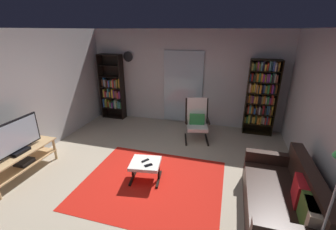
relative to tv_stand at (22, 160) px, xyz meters
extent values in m
plane|color=tan|center=(2.31, 0.50, -0.32)|extent=(7.02, 7.02, 0.00)
cube|color=silver|center=(2.31, 3.40, 0.98)|extent=(5.60, 0.06, 2.60)
cube|color=silver|center=(-0.39, 0.50, 0.98)|extent=(0.06, 6.00, 2.60)
cube|color=silver|center=(2.29, 3.33, 0.73)|extent=(1.10, 0.01, 2.00)
cube|color=red|center=(2.38, 0.41, -0.32)|extent=(2.45, 2.06, 0.01)
cube|color=tan|center=(0.00, -0.01, 0.15)|extent=(0.40, 1.36, 0.02)
cube|color=tan|center=(0.00, -0.01, -0.10)|extent=(0.36, 1.30, 0.02)
cylinder|color=tan|center=(0.15, 0.63, -0.09)|extent=(0.05, 0.05, 0.46)
cylinder|color=tan|center=(-0.15, 0.63, -0.09)|extent=(0.05, 0.05, 0.46)
cube|color=black|center=(0.00, 0.03, -0.06)|extent=(0.24, 0.28, 0.07)
cube|color=black|center=(0.00, -0.01, 0.19)|extent=(0.20, 0.32, 0.05)
cube|color=black|center=(0.00, -0.01, 0.50)|extent=(0.04, 0.96, 0.57)
cube|color=silver|center=(0.02, -0.01, 0.50)|extent=(0.01, 0.90, 0.51)
cube|color=black|center=(-0.17, 3.16, 0.64)|extent=(0.02, 0.30, 1.92)
cube|color=black|center=(0.50, 3.16, 0.64)|extent=(0.02, 0.30, 1.92)
cube|color=black|center=(0.16, 3.30, 0.64)|extent=(0.69, 0.02, 1.92)
cube|color=black|center=(0.16, 3.16, -0.31)|extent=(0.66, 0.28, 0.02)
cube|color=black|center=(0.16, 3.16, 0.00)|extent=(0.66, 0.28, 0.02)
cube|color=black|center=(0.16, 3.16, 0.32)|extent=(0.66, 0.28, 0.02)
cube|color=black|center=(0.16, 3.16, 0.64)|extent=(0.66, 0.28, 0.02)
cube|color=black|center=(0.16, 3.16, 0.96)|extent=(0.66, 0.28, 0.02)
cube|color=black|center=(0.16, 3.16, 1.28)|extent=(0.66, 0.28, 0.02)
cube|color=black|center=(0.16, 3.16, 1.58)|extent=(0.66, 0.28, 0.02)
cube|color=blue|center=(-0.13, 3.16, 0.14)|extent=(0.03, 0.21, 0.26)
cube|color=olive|center=(-0.09, 3.15, 0.12)|extent=(0.03, 0.15, 0.23)
cube|color=olive|center=(-0.04, 3.15, 0.14)|extent=(0.03, 0.15, 0.27)
cube|color=red|center=(-0.01, 3.16, 0.09)|extent=(0.02, 0.11, 0.18)
cube|color=#9C9F2E|center=(0.03, 3.18, 0.12)|extent=(0.02, 0.14, 0.22)
cube|color=red|center=(0.06, 3.18, 0.09)|extent=(0.03, 0.14, 0.16)
cube|color=#418952|center=(0.10, 3.14, 0.09)|extent=(0.04, 0.22, 0.18)
cube|color=purple|center=(0.15, 3.15, 0.08)|extent=(0.03, 0.23, 0.16)
cube|color=teal|center=(0.19, 3.17, 0.12)|extent=(0.04, 0.12, 0.23)
cube|color=teal|center=(0.23, 3.17, 0.11)|extent=(0.03, 0.21, 0.22)
cube|color=beige|center=(0.27, 3.14, 0.14)|extent=(0.03, 0.22, 0.26)
cube|color=#438E45|center=(0.32, 3.14, 0.09)|extent=(0.03, 0.11, 0.17)
cube|color=teal|center=(0.36, 3.16, 0.12)|extent=(0.04, 0.19, 0.23)
cube|color=#52A0A3|center=(0.41, 3.18, 0.10)|extent=(0.04, 0.21, 0.19)
cube|color=#3F8C44|center=(0.44, 3.15, 0.10)|extent=(0.02, 0.20, 0.18)
cube|color=black|center=(-0.14, 3.17, 0.44)|extent=(0.03, 0.14, 0.23)
cube|color=gold|center=(-0.09, 3.16, 0.45)|extent=(0.04, 0.20, 0.24)
cube|color=red|center=(-0.04, 3.16, 0.42)|extent=(0.03, 0.24, 0.19)
cube|color=beige|center=(-0.01, 3.16, 0.40)|extent=(0.03, 0.14, 0.15)
cube|color=teal|center=(0.04, 3.16, 0.46)|extent=(0.04, 0.13, 0.27)
cube|color=orange|center=(0.08, 3.17, 0.41)|extent=(0.04, 0.15, 0.16)
cube|color=#1B2F32|center=(0.12, 3.17, 0.41)|extent=(0.04, 0.12, 0.17)
cube|color=brown|center=(0.16, 3.16, 0.45)|extent=(0.03, 0.13, 0.26)
cube|color=gold|center=(0.20, 3.15, 0.46)|extent=(0.04, 0.20, 0.27)
cube|color=#8B3490|center=(0.23, 3.17, 0.44)|extent=(0.02, 0.20, 0.24)
cube|color=brown|center=(0.27, 3.16, 0.43)|extent=(0.04, 0.13, 0.21)
cube|color=brown|center=(0.32, 3.15, 0.44)|extent=(0.04, 0.17, 0.22)
cube|color=#BF3232|center=(0.37, 3.15, 0.42)|extent=(0.04, 0.21, 0.18)
cube|color=#9E4294|center=(0.42, 3.17, 0.44)|extent=(0.04, 0.21, 0.22)
cube|color=brown|center=(-0.13, 3.16, 0.75)|extent=(0.04, 0.11, 0.21)
cube|color=#276BB4|center=(-0.09, 3.18, 0.78)|extent=(0.04, 0.11, 0.27)
cube|color=#BAB1B3|center=(-0.05, 3.14, 0.75)|extent=(0.04, 0.12, 0.21)
cube|color=gold|center=(0.00, 3.16, 0.73)|extent=(0.03, 0.15, 0.16)
cube|color=brown|center=(0.03, 3.15, 0.74)|extent=(0.02, 0.23, 0.19)
cube|color=red|center=(0.06, 3.17, 0.74)|extent=(0.03, 0.17, 0.19)
cube|color=#3A63B6|center=(0.10, 3.15, 0.75)|extent=(0.04, 0.18, 0.20)
cube|color=#A58D2A|center=(0.15, 3.16, 0.75)|extent=(0.03, 0.12, 0.20)
cube|color=beige|center=(0.20, 3.16, 0.75)|extent=(0.04, 0.14, 0.20)
cube|color=red|center=(0.25, 3.15, 0.77)|extent=(0.04, 0.22, 0.25)
cube|color=teal|center=(0.29, 3.18, 0.75)|extent=(0.02, 0.20, 0.21)
cube|color=brown|center=(0.33, 3.16, 0.75)|extent=(0.03, 0.17, 0.21)
cube|color=olive|center=(0.37, 3.15, 0.77)|extent=(0.02, 0.20, 0.25)
cube|color=#1B262C|center=(0.40, 3.17, 0.73)|extent=(0.02, 0.14, 0.16)
cube|color=orange|center=(0.44, 3.15, 0.78)|extent=(0.04, 0.14, 0.26)
cube|color=black|center=(3.99, 3.15, 0.64)|extent=(0.02, 0.30, 1.92)
cube|color=black|center=(4.70, 3.15, 0.64)|extent=(0.02, 0.30, 1.92)
cube|color=black|center=(4.34, 3.29, 0.64)|extent=(0.72, 0.02, 1.92)
cube|color=black|center=(4.34, 3.15, -0.31)|extent=(0.69, 0.28, 0.02)
cube|color=black|center=(4.34, 3.15, -0.05)|extent=(0.69, 0.28, 0.02)
cube|color=black|center=(4.34, 3.15, 0.23)|extent=(0.69, 0.28, 0.02)
cube|color=black|center=(4.34, 3.15, 0.50)|extent=(0.69, 0.28, 0.02)
cube|color=black|center=(4.34, 3.15, 0.77)|extent=(0.69, 0.28, 0.02)
cube|color=black|center=(4.34, 3.15, 1.05)|extent=(0.69, 0.28, 0.02)
cube|color=black|center=(4.34, 3.15, 1.32)|extent=(0.69, 0.28, 0.02)
cube|color=black|center=(4.34, 3.15, 1.58)|extent=(0.69, 0.28, 0.02)
cube|color=#A99531|center=(4.03, 3.14, 0.04)|extent=(0.03, 0.16, 0.15)
cube|color=#3C8B4C|center=(4.07, 3.14, 0.05)|extent=(0.03, 0.15, 0.18)
cube|color=olive|center=(4.12, 3.16, 0.07)|extent=(0.04, 0.24, 0.23)
cube|color=#252E26|center=(4.17, 3.14, 0.07)|extent=(0.04, 0.12, 0.23)
cube|color=gold|center=(4.22, 3.16, 0.05)|extent=(0.03, 0.14, 0.18)
cube|color=gold|center=(4.25, 3.13, 0.06)|extent=(0.02, 0.15, 0.20)
cube|color=#438553|center=(4.29, 3.16, 0.07)|extent=(0.04, 0.10, 0.23)
cube|color=orange|center=(4.34, 3.13, 0.05)|extent=(0.04, 0.18, 0.19)
cube|color=gold|center=(4.39, 3.15, 0.07)|extent=(0.03, 0.24, 0.22)
cube|color=beige|center=(4.44, 3.16, 0.07)|extent=(0.04, 0.12, 0.22)
cube|color=beige|center=(4.48, 3.14, 0.05)|extent=(0.03, 0.11, 0.18)
cube|color=#C93738|center=(4.53, 3.16, 0.06)|extent=(0.03, 0.19, 0.20)
cube|color=#2D6BAB|center=(4.56, 3.15, 0.07)|extent=(0.03, 0.13, 0.22)
cube|color=red|center=(4.60, 3.15, 0.05)|extent=(0.04, 0.12, 0.18)
cube|color=gold|center=(4.64, 3.15, 0.05)|extent=(0.03, 0.14, 0.19)
cube|color=#2E2C1F|center=(4.03, 3.16, 0.31)|extent=(0.04, 0.16, 0.15)
cube|color=red|center=(4.07, 3.14, 0.33)|extent=(0.03, 0.22, 0.20)
cube|color=teal|center=(4.11, 3.13, 0.34)|extent=(0.04, 0.16, 0.21)
cube|color=orange|center=(4.15, 3.13, 0.33)|extent=(0.02, 0.22, 0.19)
cube|color=brown|center=(4.18, 3.14, 0.33)|extent=(0.03, 0.18, 0.19)
cube|color=#2958A6|center=(4.22, 3.13, 0.31)|extent=(0.04, 0.20, 0.15)
cube|color=gold|center=(4.26, 3.15, 0.33)|extent=(0.02, 0.13, 0.19)
cube|color=brown|center=(4.30, 3.15, 0.32)|extent=(0.03, 0.16, 0.16)
cube|color=#BEB5AC|center=(4.34, 3.14, 0.34)|extent=(0.03, 0.22, 0.20)
cube|color=#2A2B20|center=(4.38, 3.13, 0.32)|extent=(0.04, 0.22, 0.18)
cube|color=red|center=(4.43, 3.13, 0.35)|extent=(0.04, 0.15, 0.23)
cube|color=#242623|center=(4.48, 3.13, 0.33)|extent=(0.04, 0.22, 0.20)
cube|color=teal|center=(4.52, 3.16, 0.35)|extent=(0.04, 0.19, 0.23)
cube|color=teal|center=(4.57, 3.15, 0.35)|extent=(0.02, 0.18, 0.23)
cube|color=brown|center=(4.60, 3.13, 0.31)|extent=(0.02, 0.23, 0.16)
cube|color=gold|center=(4.64, 3.13, 0.35)|extent=(0.04, 0.11, 0.23)
cube|color=brown|center=(4.03, 3.13, 0.60)|extent=(0.03, 0.16, 0.19)
cube|color=orange|center=(4.06, 3.15, 0.62)|extent=(0.03, 0.14, 0.22)
cube|color=brown|center=(4.10, 3.14, 0.61)|extent=(0.04, 0.24, 0.21)
cube|color=#9A4399|center=(4.15, 3.14, 0.60)|extent=(0.04, 0.12, 0.18)
cube|color=gold|center=(4.19, 3.16, 0.60)|extent=(0.04, 0.21, 0.18)
cube|color=orange|center=(4.24, 3.14, 0.60)|extent=(0.03, 0.20, 0.19)
cube|color=black|center=(4.29, 3.13, 0.61)|extent=(0.04, 0.10, 0.20)
cube|color=#271E26|center=(4.33, 3.13, 0.60)|extent=(0.03, 0.22, 0.19)
cube|color=#A48A3E|center=(4.37, 3.16, 0.60)|extent=(0.03, 0.23, 0.19)
cube|color=orange|center=(4.42, 3.14, 0.61)|extent=(0.04, 0.14, 0.21)
cube|color=beige|center=(4.46, 3.14, 0.59)|extent=(0.02, 0.16, 0.17)
cube|color=#308C4A|center=(4.50, 3.13, 0.60)|extent=(0.04, 0.14, 0.19)
cube|color=#A03B8C|center=(4.55, 3.16, 0.59)|extent=(0.04, 0.13, 0.17)
cube|color=red|center=(4.60, 3.13, 0.63)|extent=(0.03, 0.15, 0.24)
cube|color=#A78B3B|center=(4.64, 3.16, 0.60)|extent=(0.03, 0.18, 0.18)
cube|color=beige|center=(4.03, 3.15, 0.90)|extent=(0.04, 0.20, 0.23)
cube|color=orange|center=(4.07, 3.13, 0.88)|extent=(0.02, 0.11, 0.20)
cube|color=gold|center=(4.10, 3.15, 0.88)|extent=(0.03, 0.16, 0.20)
cube|color=gold|center=(4.14, 3.14, 0.90)|extent=(0.03, 0.12, 0.23)
cube|color=beige|center=(4.18, 3.16, 0.88)|extent=(0.02, 0.14, 0.21)
cube|color=orange|center=(4.22, 3.14, 0.89)|extent=(0.03, 0.23, 0.21)
cube|color=#295CA3|center=(4.25, 3.16, 0.86)|extent=(0.02, 0.20, 0.15)
cube|color=orange|center=(4.28, 3.14, 0.88)|extent=(0.04, 0.24, 0.21)
cube|color=black|center=(4.33, 3.14, 0.88)|extent=(0.04, 0.14, 0.20)
cube|color=#375FA9|center=(4.37, 3.15, 0.88)|extent=(0.03, 0.13, 0.20)
cube|color=#A6933B|center=(4.42, 3.15, 0.88)|extent=(0.04, 0.14, 0.19)
cube|color=#2C8F41|center=(4.47, 3.14, 0.89)|extent=(0.04, 0.19, 0.22)
cube|color=red|center=(4.51, 3.15, 0.89)|extent=(0.04, 0.10, 0.21)
cube|color=#9A328C|center=(4.56, 3.15, 0.89)|extent=(0.04, 0.16, 0.22)
cube|color=#19252E|center=(4.60, 3.14, 0.88)|extent=(0.03, 0.19, 0.19)
cube|color=orange|center=(4.65, 3.15, 0.89)|extent=(0.04, 0.12, 0.21)
cube|color=#2768A2|center=(4.02, 3.15, 1.14)|extent=(0.03, 0.16, 0.17)
cube|color=red|center=(4.06, 3.16, 1.15)|extent=(0.04, 0.15, 0.19)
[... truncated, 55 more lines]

